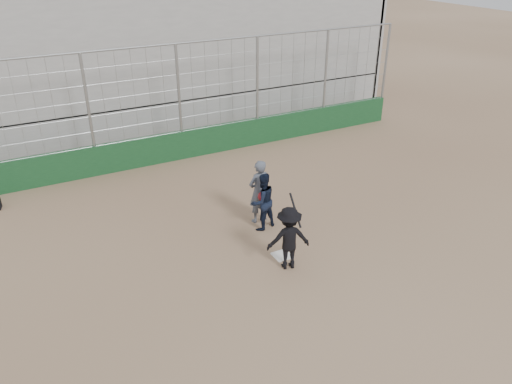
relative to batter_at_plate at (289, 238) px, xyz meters
name	(u,v)px	position (x,y,z in m)	size (l,w,h in m)	color
ground	(282,256)	(0.10, 0.44, -0.79)	(90.00, 90.00, 0.00)	brown
home_plate	(282,255)	(0.10, 0.44, -0.78)	(0.44, 0.44, 0.02)	white
backstop	(182,133)	(0.10, 7.44, 0.16)	(18.10, 0.25, 4.04)	#133B1D
bleachers	(137,50)	(0.10, 12.39, 2.13)	(20.25, 6.70, 6.98)	gray
batter_at_plate	(289,238)	(0.00, 0.00, 0.00)	(1.15, 0.86, 1.76)	black
catcher_crouched	(263,210)	(0.30, 1.83, -0.24)	(0.92, 0.79, 1.11)	black
umpire	(259,194)	(0.41, 2.25, 0.02)	(0.66, 0.43, 1.64)	#4B525F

